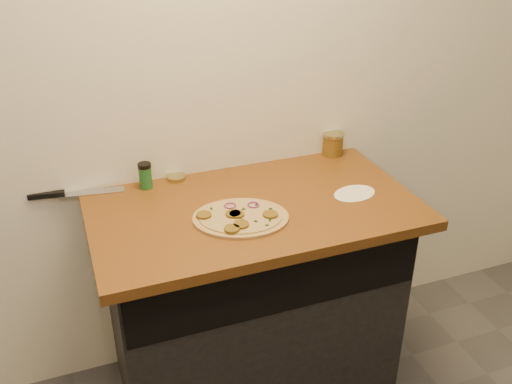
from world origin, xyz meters
name	(u,v)px	position (x,y,z in m)	size (l,w,h in m)	color
cabinet	(251,300)	(0.00, 1.45, 0.43)	(1.10, 0.60, 0.86)	black
countertop	(254,209)	(0.00, 1.42, 0.88)	(1.20, 0.70, 0.04)	brown
pizza	(240,217)	(-0.08, 1.34, 0.91)	(0.41, 0.41, 0.02)	tan
chefs_knife	(68,194)	(-0.64, 1.73, 0.91)	(0.36, 0.09, 0.02)	#B7BAC1
mason_jar_lid	(176,177)	(-0.22, 1.72, 0.91)	(0.08, 0.08, 0.02)	tan
salsa_jar	(333,144)	(0.48, 1.72, 0.95)	(0.09, 0.09, 0.10)	#A42910
spice_shaker	(145,176)	(-0.35, 1.69, 0.95)	(0.05, 0.05, 0.10)	#1E6029
flour_spill	(354,193)	(0.39, 1.36, 0.90)	(0.18, 0.18, 0.00)	white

